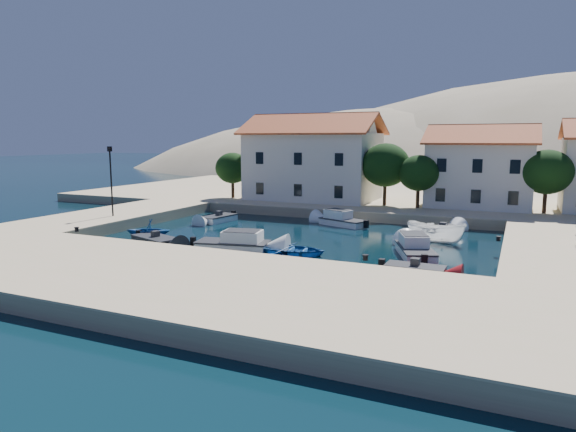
% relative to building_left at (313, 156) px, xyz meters
% --- Properties ---
extents(ground, '(400.00, 400.00, 0.00)m').
position_rel_building_left_xyz_m(ground, '(6.00, -28.00, -5.94)').
color(ground, black).
rests_on(ground, ground).
extents(quay_south, '(52.00, 12.00, 1.00)m').
position_rel_building_left_xyz_m(quay_south, '(6.00, -34.00, -5.44)').
color(quay_south, '#CDBB8C').
rests_on(quay_south, ground).
extents(quay_west, '(8.00, 20.00, 1.00)m').
position_rel_building_left_xyz_m(quay_west, '(-13.00, -18.00, -5.44)').
color(quay_west, '#CDBB8C').
rests_on(quay_west, ground).
extents(quay_north, '(80.00, 36.00, 1.00)m').
position_rel_building_left_xyz_m(quay_north, '(8.00, 10.00, -5.44)').
color(quay_north, '#CDBB8C').
rests_on(quay_north, ground).
extents(hills, '(254.00, 176.00, 99.00)m').
position_rel_building_left_xyz_m(hills, '(26.64, 95.62, -29.34)').
color(hills, '#9C8C6A').
rests_on(hills, ground).
extents(building_left, '(14.70, 9.45, 9.70)m').
position_rel_building_left_xyz_m(building_left, '(0.00, 0.00, 0.00)').
color(building_left, white).
rests_on(building_left, quay_north).
extents(building_mid, '(10.50, 8.40, 8.30)m').
position_rel_building_left_xyz_m(building_mid, '(18.00, 1.00, -0.71)').
color(building_mid, white).
rests_on(building_mid, quay_north).
extents(trees, '(37.30, 5.30, 6.45)m').
position_rel_building_left_xyz_m(trees, '(10.51, -2.54, -1.10)').
color(trees, '#382314').
rests_on(trees, quay_north).
extents(lamppost, '(0.35, 0.25, 6.22)m').
position_rel_building_left_xyz_m(lamppost, '(-11.50, -20.00, -1.18)').
color(lamppost, black).
rests_on(lamppost, quay_west).
extents(bollards, '(29.36, 9.56, 0.30)m').
position_rel_building_left_xyz_m(bollards, '(8.80, -24.13, -4.79)').
color(bollards, black).
rests_on(bollards, ground).
extents(motorboat_grey_sw, '(4.50, 3.11, 1.25)m').
position_rel_building_left_xyz_m(motorboat_grey_sw, '(-2.91, -24.78, -5.64)').
color(motorboat_grey_sw, '#2D2D31').
rests_on(motorboat_grey_sw, ground).
extents(cabin_cruiser_south, '(5.54, 3.24, 1.60)m').
position_rel_building_left_xyz_m(cabin_cruiser_south, '(3.30, -23.92, -5.46)').
color(cabin_cruiser_south, white).
rests_on(cabin_cruiser_south, ground).
extents(rowboat_south, '(4.71, 3.62, 0.91)m').
position_rel_building_left_xyz_m(rowboat_south, '(7.90, -23.51, -5.94)').
color(rowboat_south, '#1B5399').
rests_on(rowboat_south, ground).
extents(motorboat_red_se, '(3.40, 1.57, 1.25)m').
position_rel_building_left_xyz_m(motorboat_red_se, '(16.56, -25.68, -5.64)').
color(motorboat_red_se, maroon).
rests_on(motorboat_red_se, ground).
extents(cabin_cruiser_east, '(3.72, 5.42, 1.60)m').
position_rel_building_left_xyz_m(cabin_cruiser_east, '(15.61, -20.55, -5.46)').
color(cabin_cruiser_east, white).
rests_on(cabin_cruiser_east, ground).
extents(boat_east, '(4.99, 2.82, 1.82)m').
position_rel_building_left_xyz_m(boat_east, '(16.15, -15.18, -5.94)').
color(boat_east, white).
rests_on(boat_east, ground).
extents(motorboat_white_ne, '(2.95, 4.32, 1.25)m').
position_rel_building_left_xyz_m(motorboat_white_ne, '(16.23, -11.73, -5.64)').
color(motorboat_white_ne, white).
rests_on(motorboat_white_ne, ground).
extents(rowboat_west, '(4.25, 4.02, 1.77)m').
position_rel_building_left_xyz_m(rowboat_west, '(-4.82, -23.27, -5.94)').
color(rowboat_west, '#1B5399').
rests_on(rowboat_west, ground).
extents(motorboat_white_west, '(2.18, 3.98, 1.25)m').
position_rel_building_left_xyz_m(motorboat_white_west, '(-4.32, -13.59, -5.64)').
color(motorboat_white_west, white).
rests_on(motorboat_white_west, ground).
extents(cabin_cruiser_north, '(4.80, 3.31, 1.60)m').
position_rel_building_left_xyz_m(cabin_cruiser_north, '(7.24, -10.80, -5.46)').
color(cabin_cruiser_north, white).
rests_on(cabin_cruiser_north, ground).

